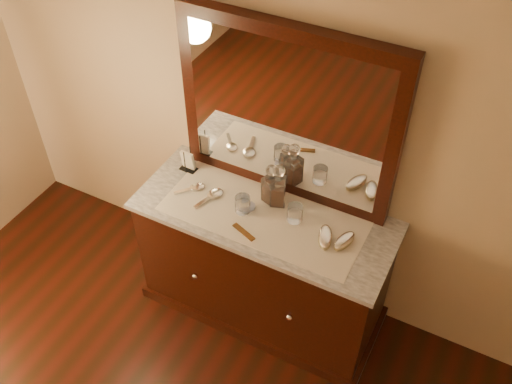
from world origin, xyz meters
TOP-DOWN VIEW (x-y plane):
  - dresser_cabinet at (0.00, 1.96)m, footprint 1.40×0.55m
  - dresser_plinth at (0.00, 1.96)m, footprint 1.46×0.59m
  - knob_left at (-0.30, 1.67)m, footprint 0.04×0.04m
  - knob_right at (0.30, 1.67)m, footprint 0.04×0.04m
  - marble_top at (0.00, 1.96)m, footprint 1.44×0.59m
  - mirror_frame at (0.00, 2.20)m, footprint 1.20×0.08m
  - mirror_glass at (0.00, 2.17)m, footprint 1.06×0.01m
  - lace_runner at (0.00, 1.94)m, footprint 1.10×0.45m
  - pin_dish at (-0.10, 1.96)m, footprint 0.09×0.09m
  - comb at (-0.03, 1.78)m, footprint 0.15×0.08m
  - napkin_rack at (-0.56, 2.08)m, footprint 0.10×0.07m
  - decanter_left at (-0.02, 2.06)m, footprint 0.10×0.10m
  - decanter_right at (0.03, 2.06)m, footprint 0.10×0.10m
  - brush_near at (0.36, 1.93)m, footprint 0.12×0.18m
  - brush_far at (0.46, 1.95)m, footprint 0.11×0.16m
  - hand_mirror_outer at (-0.44, 1.95)m, footprint 0.15×0.17m
  - hand_mirror_inner at (-0.32, 1.94)m, footprint 0.11×0.21m
  - tumblers at (0.02, 1.95)m, footprint 0.36×0.15m

SIDE VIEW (x-z plane):
  - dresser_plinth at x=0.00m, z-range 0.00..0.08m
  - dresser_cabinet at x=0.00m, z-range 0.00..0.82m
  - knob_left at x=-0.30m, z-range 0.43..0.47m
  - knob_right at x=0.30m, z-range 0.43..0.47m
  - marble_top at x=0.00m, z-range 0.82..0.85m
  - lace_runner at x=0.00m, z-range 0.85..0.85m
  - comb at x=-0.03m, z-range 0.85..0.86m
  - pin_dish at x=-0.10m, z-range 0.85..0.87m
  - hand_mirror_outer at x=-0.44m, z-range 0.85..0.87m
  - hand_mirror_inner at x=-0.32m, z-range 0.85..0.87m
  - brush_far at x=0.46m, z-range 0.85..0.90m
  - brush_near at x=0.36m, z-range 0.85..0.90m
  - tumblers at x=0.02m, z-range 0.85..0.95m
  - napkin_rack at x=-0.56m, z-range 0.84..0.99m
  - decanter_left at x=-0.02m, z-range 0.83..1.08m
  - decanter_right at x=0.03m, z-range 0.82..1.09m
  - mirror_frame at x=0.00m, z-range 0.85..1.85m
  - mirror_glass at x=0.00m, z-range 0.92..1.78m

